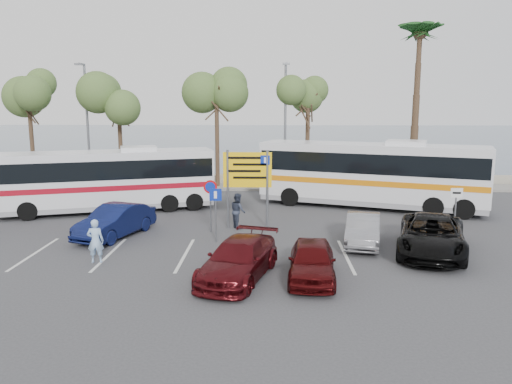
{
  "coord_description": "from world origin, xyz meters",
  "views": [
    {
      "loc": [
        2.0,
        -19.15,
        5.74
      ],
      "look_at": [
        1.39,
        3.0,
        1.72
      ],
      "focal_mm": 35.0,
      "sensor_mm": 36.0,
      "label": 1
    }
  ],
  "objects_px": {
    "car_red": "(312,260)",
    "coach_bus_right": "(370,176)",
    "street_lamp_left": "(87,119)",
    "street_lamp_right": "(285,120)",
    "car_blue": "(115,221)",
    "coach_bus_left": "(108,182)",
    "car_maroon": "(239,260)",
    "car_silver_b": "(363,230)",
    "direction_sign": "(248,176)",
    "pedestrian_far": "(238,211)",
    "suv_black": "(432,235)",
    "pedestrian_near": "(95,241)"
  },
  "relations": [
    {
      "from": "street_lamp_left",
      "to": "pedestrian_near",
      "type": "distance_m",
      "value": 16.98
    },
    {
      "from": "car_blue",
      "to": "car_silver_b",
      "type": "bearing_deg",
      "value": 14.78
    },
    {
      "from": "suv_black",
      "to": "car_maroon",
      "type": "bearing_deg",
      "value": -140.56
    },
    {
      "from": "car_silver_b",
      "to": "pedestrian_far",
      "type": "distance_m",
      "value": 5.84
    },
    {
      "from": "coach_bus_left",
      "to": "car_maroon",
      "type": "distance_m",
      "value": 12.54
    },
    {
      "from": "street_lamp_right",
      "to": "direction_sign",
      "type": "xyz_separation_m",
      "value": [
        -2.0,
        -10.32,
        -2.17
      ]
    },
    {
      "from": "car_silver_b",
      "to": "pedestrian_near",
      "type": "xyz_separation_m",
      "value": [
        -10.05,
        -2.6,
        0.19
      ]
    },
    {
      "from": "car_blue",
      "to": "pedestrian_near",
      "type": "xyz_separation_m",
      "value": [
        0.37,
        -3.5,
        0.12
      ]
    },
    {
      "from": "direction_sign",
      "to": "car_blue",
      "type": "bearing_deg",
      "value": -163.19
    },
    {
      "from": "street_lamp_left",
      "to": "direction_sign",
      "type": "xyz_separation_m",
      "value": [
        11.0,
        -10.32,
        -2.17
      ]
    },
    {
      "from": "street_lamp_left",
      "to": "coach_bus_left",
      "type": "bearing_deg",
      "value": -63.5
    },
    {
      "from": "car_blue",
      "to": "suv_black",
      "type": "xyz_separation_m",
      "value": [
        12.81,
        -2.08,
        0.03
      ]
    },
    {
      "from": "direction_sign",
      "to": "suv_black",
      "type": "bearing_deg",
      "value": -27.69
    },
    {
      "from": "street_lamp_left",
      "to": "pedestrian_far",
      "type": "distance_m",
      "value": 15.27
    },
    {
      "from": "street_lamp_right",
      "to": "pedestrian_near",
      "type": "xyz_separation_m",
      "value": [
        -7.25,
        -15.52,
        -3.79
      ]
    },
    {
      "from": "car_silver_b",
      "to": "pedestrian_far",
      "type": "relative_size",
      "value": 2.3
    },
    {
      "from": "coach_bus_right",
      "to": "car_maroon",
      "type": "height_order",
      "value": "coach_bus_right"
    },
    {
      "from": "pedestrian_near",
      "to": "car_silver_b",
      "type": "bearing_deg",
      "value": -171.43
    },
    {
      "from": "car_red",
      "to": "car_blue",
      "type": "bearing_deg",
      "value": 152.84
    },
    {
      "from": "street_lamp_left",
      "to": "suv_black",
      "type": "xyz_separation_m",
      "value": [
        18.2,
        -14.1,
        -3.88
      ]
    },
    {
      "from": "car_blue",
      "to": "pedestrian_far",
      "type": "height_order",
      "value": "pedestrian_far"
    },
    {
      "from": "street_lamp_left",
      "to": "pedestrian_near",
      "type": "bearing_deg",
      "value": -69.66
    },
    {
      "from": "coach_bus_right",
      "to": "car_blue",
      "type": "relative_size",
      "value": 2.9
    },
    {
      "from": "direction_sign",
      "to": "car_silver_b",
      "type": "height_order",
      "value": "direction_sign"
    },
    {
      "from": "street_lamp_left",
      "to": "coach_bus_right",
      "type": "bearing_deg",
      "value": -17.88
    },
    {
      "from": "pedestrian_near",
      "to": "car_maroon",
      "type": "bearing_deg",
      "value": 158.1
    },
    {
      "from": "street_lamp_right",
      "to": "pedestrian_far",
      "type": "relative_size",
      "value": 4.93
    },
    {
      "from": "direction_sign",
      "to": "car_maroon",
      "type": "xyz_separation_m",
      "value": [
        -0.0,
        -6.7,
        -1.79
      ]
    },
    {
      "from": "street_lamp_right",
      "to": "car_maroon",
      "type": "relative_size",
      "value": 1.81
    },
    {
      "from": "coach_bus_left",
      "to": "car_red",
      "type": "distance_m",
      "value": 14.1
    },
    {
      "from": "street_lamp_right",
      "to": "car_maroon",
      "type": "height_order",
      "value": "street_lamp_right"
    },
    {
      "from": "coach_bus_left",
      "to": "pedestrian_far",
      "type": "height_order",
      "value": "coach_bus_left"
    },
    {
      "from": "street_lamp_right",
      "to": "suv_black",
      "type": "bearing_deg",
      "value": -69.75
    },
    {
      "from": "street_lamp_left",
      "to": "street_lamp_right",
      "type": "height_order",
      "value": "same"
    },
    {
      "from": "pedestrian_near",
      "to": "pedestrian_far",
      "type": "xyz_separation_m",
      "value": [
        4.81,
        5.16,
        0.01
      ]
    },
    {
      "from": "coach_bus_left",
      "to": "car_red",
      "type": "bearing_deg",
      "value": -45.29
    },
    {
      "from": "car_maroon",
      "to": "pedestrian_far",
      "type": "distance_m",
      "value": 6.68
    },
    {
      "from": "car_blue",
      "to": "car_silver_b",
      "type": "distance_m",
      "value": 10.45
    },
    {
      "from": "car_red",
      "to": "coach_bus_right",
      "type": "bearing_deg",
      "value": 74.99
    },
    {
      "from": "street_lamp_right",
      "to": "coach_bus_right",
      "type": "distance_m",
      "value": 7.77
    },
    {
      "from": "coach_bus_left",
      "to": "coach_bus_right",
      "type": "bearing_deg",
      "value": 5.61
    },
    {
      "from": "suv_black",
      "to": "direction_sign",
      "type": "bearing_deg",
      "value": 169.67
    },
    {
      "from": "street_lamp_right",
      "to": "pedestrian_near",
      "type": "bearing_deg",
      "value": -115.03
    },
    {
      "from": "street_lamp_left",
      "to": "direction_sign",
      "type": "relative_size",
      "value": 2.23
    },
    {
      "from": "coach_bus_left",
      "to": "car_maroon",
      "type": "xyz_separation_m",
      "value": [
        7.5,
        -10.0,
        -0.94
      ]
    },
    {
      "from": "car_maroon",
      "to": "car_red",
      "type": "height_order",
      "value": "car_maroon"
    },
    {
      "from": "direction_sign",
      "to": "car_red",
      "type": "xyz_separation_m",
      "value": [
        2.4,
        -6.7,
        -1.8
      ]
    },
    {
      "from": "direction_sign",
      "to": "coach_bus_left",
      "type": "distance_m",
      "value": 8.24
    },
    {
      "from": "street_lamp_right",
      "to": "car_red",
      "type": "xyz_separation_m",
      "value": [
        0.4,
        -17.02,
        -3.96
      ]
    },
    {
      "from": "car_silver_b",
      "to": "pedestrian_far",
      "type": "height_order",
      "value": "pedestrian_far"
    }
  ]
}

